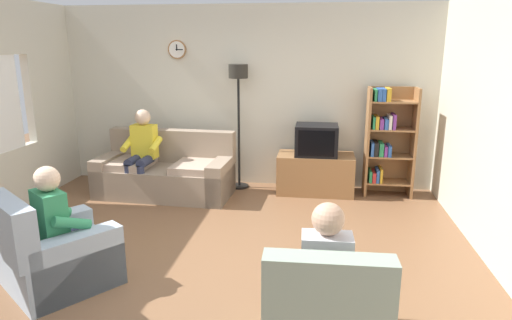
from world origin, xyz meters
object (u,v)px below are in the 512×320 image
object	(u,v)px
tv	(316,140)
armchair_near_bookshelf	(324,316)
person_in_left_armchair	(62,220)
bookshelf	(386,139)
person_on_couch	(142,149)
couch	(166,173)
person_in_right_armchair	(325,269)
tv_stand	(315,174)
floor_lamp	(238,92)
armchair_near_window	(56,256)

from	to	relation	value
tv	armchair_near_bookshelf	xyz separation A→B (m)	(0.10, -3.56, -0.51)
armchair_near_bookshelf	person_in_left_armchair	bearing A→B (deg)	164.17
bookshelf	person_on_couch	size ratio (longest dim) A/B	1.25
couch	person_in_right_armchair	size ratio (longest dim) A/B	1.73
couch	armchair_near_bookshelf	bearing A→B (deg)	-54.90
tv_stand	person_on_couch	xyz separation A→B (m)	(-2.44, -0.49, 0.41)
floor_lamp	bookshelf	bearing A→B (deg)	-0.78
tv	armchair_near_bookshelf	world-z (taller)	tv
tv	person_on_couch	bearing A→B (deg)	-169.19
tv	armchair_near_window	distance (m)	3.77
tv_stand	person_in_right_armchair	size ratio (longest dim) A/B	0.98
tv	bookshelf	world-z (taller)	bookshelf
bookshelf	tv_stand	bearing A→B (deg)	-175.94
person_in_right_armchair	armchair_near_bookshelf	bearing A→B (deg)	-88.34
bookshelf	tv	bearing A→B (deg)	-174.54
floor_lamp	armchair_near_window	distance (m)	3.49
armchair_near_window	person_on_couch	size ratio (longest dim) A/B	0.96
person_in_right_armchair	bookshelf	bearing A→B (deg)	76.03
armchair_near_bookshelf	person_in_right_armchair	world-z (taller)	person_in_right_armchair
tv	person_on_couch	xyz separation A→B (m)	(-2.44, -0.47, -0.10)
tv	armchair_near_window	size ratio (longest dim) A/B	0.51
couch	armchair_near_window	xyz separation A→B (m)	(-0.12, -2.61, -0.02)
couch	person_in_left_armchair	xyz separation A→B (m)	(-0.07, -2.54, 0.29)
tv_stand	armchair_near_window	distance (m)	3.76
tv_stand	armchair_near_bookshelf	size ratio (longest dim) A/B	1.22
tv	person_in_right_armchair	bearing A→B (deg)	-88.33
bookshelf	person_in_right_armchair	bearing A→B (deg)	-103.97
tv_stand	person_on_couch	bearing A→B (deg)	-168.64
bookshelf	floor_lamp	bearing A→B (deg)	179.22
person_on_couch	person_in_right_armchair	distance (m)	3.93
armchair_near_bookshelf	floor_lamp	bearing A→B (deg)	108.84
tv_stand	person_in_left_armchair	xyz separation A→B (m)	(-2.21, -2.92, 0.32)
tv_stand	armchair_near_window	world-z (taller)	armchair_near_window
armchair_near_window	armchair_near_bookshelf	bearing A→B (deg)	-13.88
person_in_left_armchair	armchair_near_bookshelf	bearing A→B (deg)	-15.83
armchair_near_bookshelf	person_on_couch	distance (m)	4.02
tv_stand	floor_lamp	xyz separation A→B (m)	(-1.15, 0.10, 1.16)
floor_lamp	armchair_near_window	xyz separation A→B (m)	(-1.11, -3.09, -1.16)
armchair_near_bookshelf	person_in_left_armchair	xyz separation A→B (m)	(-2.32, 0.66, 0.32)
floor_lamp	person_in_left_armchair	bearing A→B (deg)	-109.34
couch	floor_lamp	size ratio (longest dim) A/B	1.05
couch	bookshelf	xyz separation A→B (m)	(3.13, 0.45, 0.51)
tv	person_in_right_armchair	world-z (taller)	person_in_right_armchair
tv_stand	person_on_couch	world-z (taller)	person_on_couch
person_on_couch	person_in_right_armchair	xyz separation A→B (m)	(2.54, -3.00, -0.09)
armchair_near_bookshelf	couch	bearing A→B (deg)	125.10
armchair_near_window	person_in_right_armchair	bearing A→B (deg)	-11.84
armchair_near_bookshelf	person_on_couch	bearing A→B (deg)	129.49
tv_stand	person_on_couch	distance (m)	2.52
tv	person_in_left_armchair	distance (m)	3.65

